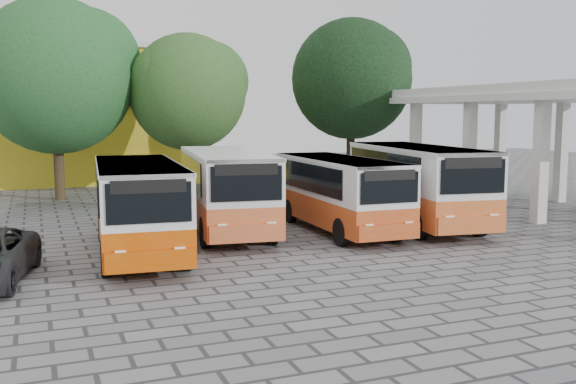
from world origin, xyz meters
name	(u,v)px	position (x,y,z in m)	size (l,w,h in m)	color
ground	(384,248)	(0.00, 0.00, 0.00)	(90.00, 90.00, 0.00)	slate
terminal_shelter	(555,97)	(10.50, 4.00, 4.91)	(6.80, 15.80, 5.40)	silver
shophouse_block	(17,114)	(-11.00, 25.99, 4.16)	(20.40, 10.40, 8.30)	gold
bus_far_left	(138,202)	(-7.32, 1.91, 1.59)	(2.92, 7.79, 2.75)	#C64600
bus_centre_left	(226,186)	(-3.86, 4.48, 1.66)	(3.40, 8.22, 2.87)	#D3602E
bus_centre_right	(339,189)	(-0.09, 3.05, 1.52)	(2.44, 7.36, 2.63)	#C44717
bus_far_right	(417,180)	(3.23, 3.22, 1.72)	(3.66, 8.56, 2.98)	#D35E25
tree_left	(57,71)	(-8.94, 15.73, 6.23)	(7.85, 7.48, 9.72)	#493822
tree_middle	(189,88)	(-2.77, 14.74, 5.46)	(6.13, 5.84, 8.19)	black
tree_right	(353,75)	(6.53, 14.94, 6.32)	(7.02, 6.68, 9.44)	#2E2415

